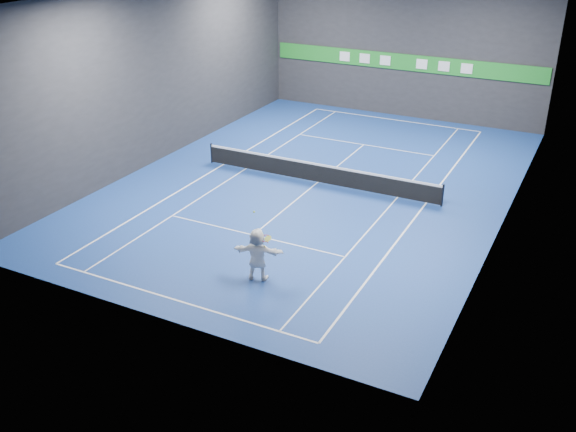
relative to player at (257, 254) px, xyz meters
The scene contains 19 objects.
ground 9.58m from the player, 101.42° to the left, with size 26.00×26.00×0.00m, color navy.
wall_back 22.69m from the player, 94.83° to the left, with size 18.00×0.10×9.00m, color #262629.
wall_front 5.41m from the player, 117.26° to the right, with size 18.00×0.10×9.00m, color #262629.
wall_left 14.76m from the player, 139.38° to the left, with size 0.10×26.00×9.00m, color #262629.
wall_right 12.25m from the player, 52.70° to the left, with size 0.10×26.00×9.00m, color #262629.
baseline_near 3.33m from the player, 126.48° to the right, with size 10.98×0.08×0.01m, color white.
baseline_far 21.34m from the player, 95.08° to the left, with size 10.98×0.08×0.01m, color white.
sideline_doubles_left 11.94m from the player, 128.30° to the left, with size 0.08×23.78×0.01m, color white.
sideline_doubles_right 10.06m from the player, 68.90° to the left, with size 0.08×23.78×0.01m, color white.
sideline_singles_left 11.14m from the player, 122.70° to the left, with size 0.06×23.78×0.01m, color white.
sideline_singles_right 9.65m from the player, 76.61° to the left, with size 0.06×23.78×0.01m, color white.
service_line_near 3.63m from the player, 122.70° to the left, with size 8.23×0.06×0.01m, color white.
service_line_far 15.88m from the player, 96.83° to the left, with size 8.23×0.06×0.01m, color white.
center_service_line 9.58m from the player, 101.42° to the left, with size 0.06×12.80×0.01m, color white.
player is the anchor object (origin of this frame).
tennis_ball 1.57m from the player, 134.17° to the left, with size 0.07×0.07×0.07m, color #C8F328.
tennis_net 9.54m from the player, 101.42° to the left, with size 12.50×0.10×1.07m.
sponsor_banner 22.49m from the player, 94.84° to the left, with size 17.64×0.11×1.00m.
tennis_racket 0.74m from the player, ahead, with size 0.47×0.32×0.63m.
Camera 1 is at (12.02, -26.81, 12.10)m, focal length 40.00 mm.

